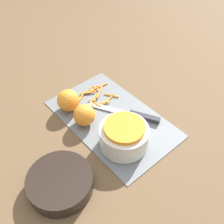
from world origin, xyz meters
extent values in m
plane|color=brown|center=(0.00, 0.00, 0.00)|extent=(4.00, 4.00, 0.00)
cube|color=slate|center=(0.00, 0.00, 0.00)|extent=(0.47, 0.28, 0.01)
cylinder|color=silver|center=(-0.11, 0.05, 0.04)|extent=(0.16, 0.16, 0.07)
cylinder|color=orange|center=(-0.11, 0.05, 0.09)|extent=(0.13, 0.13, 0.02)
cylinder|color=black|center=(-0.11, 0.29, 0.02)|extent=(0.19, 0.19, 0.05)
cube|color=#232328|center=(-0.08, -0.09, 0.01)|extent=(0.11, 0.07, 0.02)
cube|color=#B2B2B7|center=(0.04, -0.02, 0.01)|extent=(0.15, 0.10, 0.00)
sphere|color=orange|center=(0.05, 0.09, 0.04)|extent=(0.08, 0.08, 0.08)
sphere|color=orange|center=(0.14, 0.09, 0.05)|extent=(0.08, 0.08, 0.08)
cube|color=orange|center=(0.16, -0.08, 0.01)|extent=(0.01, 0.06, 0.00)
cube|color=orange|center=(0.12, -0.01, 0.01)|extent=(0.03, 0.04, 0.00)
cube|color=orange|center=(0.16, -0.01, 0.01)|extent=(0.03, 0.06, 0.00)
cube|color=orange|center=(0.10, 0.00, 0.01)|extent=(0.06, 0.01, 0.00)
cube|color=orange|center=(0.13, -0.05, 0.01)|extent=(0.05, 0.06, 0.00)
cube|color=orange|center=(0.17, -0.05, 0.01)|extent=(0.01, 0.04, 0.00)
cube|color=orange|center=(0.08, -0.05, 0.01)|extent=(0.02, 0.07, 0.00)
cube|color=orange|center=(0.09, -0.08, 0.01)|extent=(0.05, 0.03, 0.00)
cube|color=orange|center=(0.17, -0.04, 0.01)|extent=(0.03, 0.03, 0.00)
cube|color=orange|center=(0.16, -0.03, 0.01)|extent=(0.03, 0.03, 0.00)
cube|color=orange|center=(0.08, -0.03, 0.01)|extent=(0.02, 0.04, 0.00)
cube|color=orange|center=(0.17, -0.02, 0.01)|extent=(0.02, 0.06, 0.00)
cube|color=orange|center=(0.11, -0.01, 0.01)|extent=(0.05, 0.06, 0.00)
cube|color=orange|center=(0.15, 0.03, 0.01)|extent=(0.04, 0.07, 0.00)
cube|color=orange|center=(0.16, -0.06, 0.01)|extent=(0.03, 0.02, 0.00)
camera|label=1|loc=(-0.49, 0.42, 0.70)|focal=42.00mm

